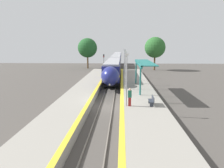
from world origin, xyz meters
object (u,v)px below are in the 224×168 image
platform_bench (152,100)px  lamppost_far (125,63)px  lamppost_mid (125,67)px  railway_signal (104,63)px  train (116,61)px  lamppost_farthest (124,59)px  person_waiting (130,97)px  lamppost_near (127,76)px

platform_bench → lamppost_far: size_ratio=0.32×
lamppost_mid → lamppost_far: 8.43m
platform_bench → railway_signal: 29.04m
train → lamppost_far: (2.18, -25.07, 1.61)m
platform_bench → lamppost_farthest: bearing=95.9°
train → railway_signal: 13.66m
lamppost_mid → lamppost_far: (0.00, 8.43, 0.00)m
person_waiting → railway_signal: 29.03m
railway_signal → lamppost_mid: lamppost_mid is taller
platform_bench → lamppost_farthest: lamppost_farthest is taller
person_waiting → lamppost_farthest: 25.47m
lamppost_far → person_waiting: bearing=-88.9°
lamppost_near → train: bearing=93.0°
train → lamppost_farthest: 16.85m
lamppost_far → lamppost_farthest: same height
train → person_waiting: bearing=-86.6°
person_waiting → railway_signal: (-4.92, 28.59, 1.09)m
railway_signal → lamppost_far: (4.58, -11.64, 0.95)m
railway_signal → platform_bench: bearing=-75.7°
platform_bench → person_waiting: person_waiting is taller
lamppost_near → railway_signal: bearing=99.1°
lamppost_near → lamppost_farthest: same height
lamppost_near → lamppost_farthest: (0.00, 25.30, 0.00)m
lamppost_near → lamppost_far: (0.00, 16.86, 0.00)m
lamppost_far → lamppost_near: bearing=-90.0°
train → railway_signal: bearing=-100.1°
lamppost_mid → train: bearing=93.7°
person_waiting → lamppost_farthest: bearing=90.8°
railway_signal → lamppost_far: 12.54m
lamppost_near → person_waiting: bearing=-15.1°
railway_signal → lamppost_near: bearing=-80.9°
platform_bench → lamppost_mid: size_ratio=0.32×
lamppost_near → lamppost_mid: size_ratio=1.00×
railway_signal → lamppost_near: lamppost_near is taller
lamppost_mid → lamppost_farthest: (0.00, 16.86, 0.00)m
platform_bench → lamppost_mid: lamppost_mid is taller
train → railway_signal: (-2.40, -13.43, 0.66)m
platform_bench → lamppost_near: lamppost_near is taller
person_waiting → lamppost_farthest: (-0.34, 25.39, 2.04)m
person_waiting → lamppost_near: bearing=164.9°
platform_bench → person_waiting: size_ratio=0.94×
railway_signal → lamppost_far: size_ratio=0.93×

